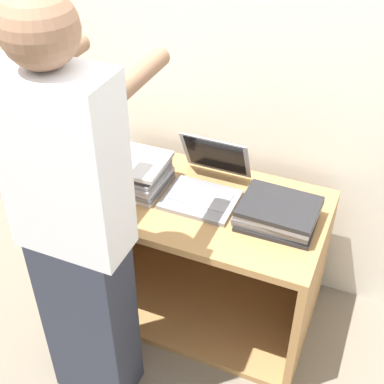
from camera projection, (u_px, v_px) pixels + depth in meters
The scene contains 7 objects.
ground_plane at pixel (174, 353), 2.57m from camera, with size 12.00×12.00×0.00m, color #756B5B.
wall_back at pixel (237, 59), 2.38m from camera, with size 8.00×0.05×2.40m.
cart at pixel (205, 249), 2.64m from camera, with size 1.12×0.64×0.70m.
laptop_open at pixel (206, 185), 2.39m from camera, with size 0.32×0.37×0.25m.
laptop_stack_left at pixel (131, 171), 2.44m from camera, with size 0.35×0.27×0.14m.
laptop_stack_right at pixel (278, 213), 2.23m from camera, with size 0.34×0.27×0.10m.
person at pixel (76, 233), 1.92m from camera, with size 0.40×0.54×1.76m.
Camera 1 is at (0.69, -1.41, 2.18)m, focal length 50.00 mm.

